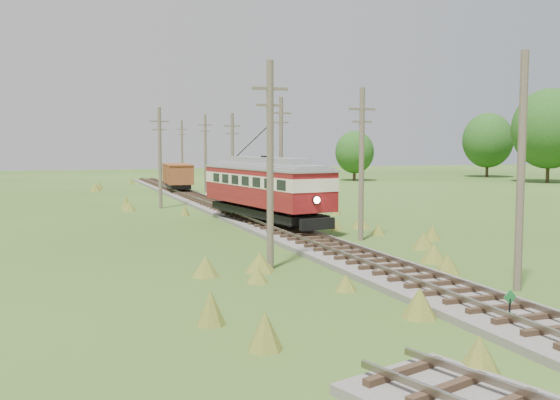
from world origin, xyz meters
name	(u,v)px	position (x,y,z in m)	size (l,w,h in m)	color
ground	(552,339)	(0.00, 0.00, 0.00)	(260.00, 260.00, 0.00)	#264B16
railbed_main	(230,211)	(0.00, 34.00, 0.19)	(3.60, 96.00, 0.57)	#605B54
switch_marker	(510,304)	(-0.20, 1.50, 0.63)	(0.45, 0.06, 1.08)	black
streetcar	(264,185)	(0.00, 25.39, 2.79)	(4.95, 13.47, 6.10)	black
gondola	(178,175)	(0.00, 56.26, 2.04)	(3.27, 8.40, 2.73)	black
gravel_pile	(216,193)	(2.66, 49.21, 0.50)	(2.92, 3.10, 1.06)	gray
utility_pole_r_1	(521,172)	(3.10, 5.00, 4.40)	(0.30, 0.30, 8.80)	brown
utility_pole_r_2	(362,162)	(3.30, 18.00, 4.42)	(1.60, 0.30, 8.60)	brown
utility_pole_r_3	(281,155)	(3.20, 31.00, 4.63)	(1.60, 0.30, 9.00)	brown
utility_pole_r_4	(232,156)	(3.00, 44.00, 4.32)	(1.60, 0.30, 8.40)	brown
utility_pole_r_5	(205,152)	(3.40, 57.00, 4.58)	(1.60, 0.30, 8.90)	brown
utility_pole_r_6	(182,152)	(3.20, 70.00, 4.47)	(1.60, 0.30, 8.70)	brown
utility_pole_l_a	(270,163)	(-4.20, 12.00, 4.63)	(1.60, 0.30, 9.00)	brown
utility_pole_l_b	(160,157)	(-4.50, 40.00, 4.42)	(1.60, 0.30, 8.60)	brown
tree_right_4	(549,129)	(54.00, 58.00, 7.75)	(10.50, 10.50, 13.53)	#38281C
tree_right_5	(488,140)	(56.00, 74.00, 6.19)	(8.40, 8.40, 10.82)	#38281C
tree_mid_b	(355,152)	(30.00, 72.00, 4.33)	(5.88, 5.88, 7.57)	#38281C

